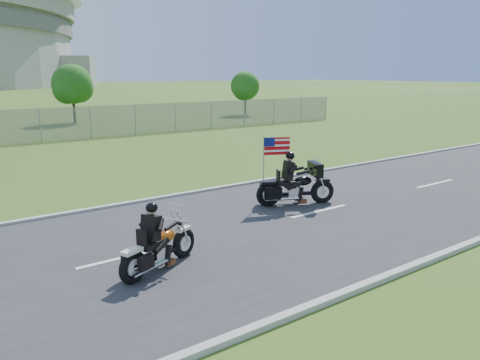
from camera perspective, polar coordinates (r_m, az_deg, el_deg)
ground at (r=11.62m, az=-4.52°, el=-7.34°), size 420.00×420.00×0.00m
road at (r=11.61m, az=-4.52°, el=-7.25°), size 120.00×8.00×0.04m
curb_north at (r=15.05m, az=-12.61°, el=-2.68°), size 120.00×0.18×0.12m
curb_south at (r=8.68m, az=10.05°, el=-14.46°), size 120.00×0.18×0.12m
tree_fence_near at (r=41.08m, az=-19.73°, el=10.71°), size 3.52×3.28×4.75m
tree_fence_far at (r=46.52m, az=0.64°, el=11.21°), size 3.08×2.87×4.20m
motorcycle_lead at (r=9.86m, az=-9.92°, el=-8.27°), size 2.14×1.10×1.51m
motorcycle_follow at (r=14.52m, az=6.78°, el=-0.87°), size 2.38×1.33×2.10m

